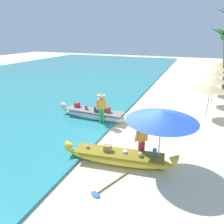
% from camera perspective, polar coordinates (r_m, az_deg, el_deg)
% --- Properties ---
extents(ground_plane, '(80.00, 80.00, 0.00)m').
position_cam_1_polar(ground_plane, '(8.68, 5.52, -10.92)').
color(ground_plane, beige).
extents(sea, '(24.00, 56.00, 0.10)m').
position_cam_1_polar(sea, '(22.22, -23.67, 7.36)').
color(sea, teal).
rests_on(sea, ground).
extents(boat_yellow_foreground, '(4.25, 1.25, 0.75)m').
position_cam_1_polar(boat_yellow_foreground, '(7.82, 1.87, -12.43)').
color(boat_yellow_foreground, yellow).
rests_on(boat_yellow_foreground, ground).
extents(boat_white_midground, '(4.34, 0.88, 0.85)m').
position_cam_1_polar(boat_white_midground, '(11.67, -4.90, -0.59)').
color(boat_white_midground, white).
rests_on(boat_white_midground, ground).
extents(person_vendor_hatted, '(0.56, 0.47, 1.77)m').
position_cam_1_polar(person_vendor_hatted, '(10.72, -2.98, 1.58)').
color(person_vendor_hatted, green).
rests_on(person_vendor_hatted, ground).
extents(person_tourist_customer, '(0.52, 0.54, 1.69)m').
position_cam_1_polar(person_tourist_customer, '(7.72, 8.30, -7.17)').
color(person_tourist_customer, '#B2383D').
rests_on(person_tourist_customer, ground).
extents(patio_umbrella_large, '(2.41, 2.41, 2.19)m').
position_cam_1_polar(patio_umbrella_large, '(7.00, 13.67, -1.10)').
color(patio_umbrella_large, '#B7B7BC').
rests_on(patio_umbrella_large, ground).
extents(parasol_row_0, '(1.60, 1.60, 1.91)m').
position_cam_1_polar(parasol_row_0, '(12.78, 25.70, 6.07)').
color(parasol_row_0, '#8E6B47').
rests_on(parasol_row_0, ground).
extents(parasol_row_1, '(1.60, 1.60, 1.91)m').
position_cam_1_polar(parasol_row_1, '(15.34, 26.71, 8.06)').
color(parasol_row_1, '#8E6B47').
rests_on(parasol_row_1, ground).
extents(parasol_row_2, '(1.60, 1.60, 1.91)m').
position_cam_1_polar(parasol_row_2, '(18.14, 26.95, 9.68)').
color(parasol_row_2, '#8E6B47').
rests_on(parasol_row_2, ground).
extents(parasol_row_3, '(1.60, 1.60, 1.91)m').
position_cam_1_polar(parasol_row_3, '(20.68, 27.74, 10.66)').
color(parasol_row_3, '#8E6B47').
rests_on(parasol_row_3, ground).
extents(parasol_row_4, '(1.60, 1.60, 1.91)m').
position_cam_1_polar(parasol_row_4, '(23.70, 27.67, 11.69)').
color(parasol_row_4, '#8E6B47').
rests_on(parasol_row_4, ground).
extents(paddle, '(0.82, 1.57, 0.05)m').
position_cam_1_polar(paddle, '(6.92, -1.38, -19.94)').
color(paddle, '#8E6B47').
rests_on(paddle, ground).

